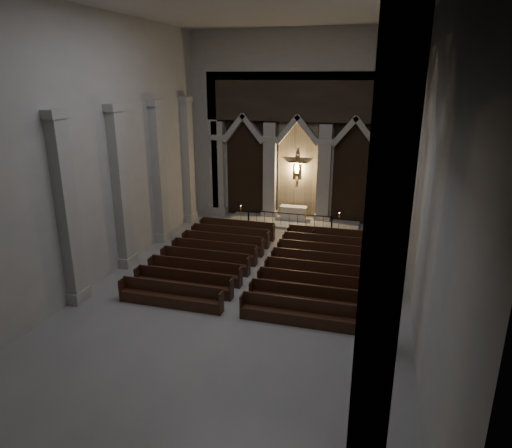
{
  "coord_description": "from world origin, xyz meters",
  "views": [
    {
      "loc": [
        5.4,
        -17.46,
        9.2
      ],
      "look_at": [
        -0.36,
        3.0,
        2.31
      ],
      "focal_mm": 32.0,
      "sensor_mm": 36.0,
      "label": 1
    }
  ],
  "objects_px": {
    "altar": "(293,213)",
    "altar_rail": "(289,218)",
    "candle_stand_right": "(339,229)",
    "candle_stand_left": "(241,220)",
    "worshipper": "(313,239)",
    "pews": "(261,265)"
  },
  "relations": [
    {
      "from": "altar",
      "to": "worshipper",
      "type": "bearing_deg",
      "value": -66.02
    },
    {
      "from": "candle_stand_right",
      "to": "pews",
      "type": "relative_size",
      "value": 0.14
    },
    {
      "from": "altar",
      "to": "candle_stand_right",
      "type": "relative_size",
      "value": 1.23
    },
    {
      "from": "altar",
      "to": "altar_rail",
      "type": "xyz_separation_m",
      "value": [
        0.06,
        -1.64,
        0.11
      ]
    },
    {
      "from": "candle_stand_left",
      "to": "candle_stand_right",
      "type": "relative_size",
      "value": 0.94
    },
    {
      "from": "altar_rail",
      "to": "worshipper",
      "type": "distance_m",
      "value": 3.54
    },
    {
      "from": "pews",
      "to": "candle_stand_right",
      "type": "bearing_deg",
      "value": 64.27
    },
    {
      "from": "altar",
      "to": "altar_rail",
      "type": "relative_size",
      "value": 0.32
    },
    {
      "from": "candle_stand_left",
      "to": "pews",
      "type": "distance_m",
      "value": 7.38
    },
    {
      "from": "altar_rail",
      "to": "candle_stand_right",
      "type": "bearing_deg",
      "value": -5.85
    },
    {
      "from": "altar",
      "to": "worshipper",
      "type": "distance_m",
      "value": 5.01
    },
    {
      "from": "altar",
      "to": "altar_rail",
      "type": "height_order",
      "value": "altar_rail"
    },
    {
      "from": "altar",
      "to": "pews",
      "type": "relative_size",
      "value": 0.18
    },
    {
      "from": "altar",
      "to": "pews",
      "type": "height_order",
      "value": "altar"
    },
    {
      "from": "altar_rail",
      "to": "worshipper",
      "type": "xyz_separation_m",
      "value": [
        1.98,
        -2.94,
        -0.17
      ]
    },
    {
      "from": "candle_stand_right",
      "to": "pews",
      "type": "bearing_deg",
      "value": -115.73
    },
    {
      "from": "worshipper",
      "to": "altar",
      "type": "bearing_deg",
      "value": 119.25
    },
    {
      "from": "candle_stand_left",
      "to": "worshipper",
      "type": "distance_m",
      "value": 5.84
    },
    {
      "from": "candle_stand_left",
      "to": "candle_stand_right",
      "type": "bearing_deg",
      "value": -1.64
    },
    {
      "from": "altar_rail",
      "to": "candle_stand_right",
      "type": "relative_size",
      "value": 3.8
    },
    {
      "from": "altar_rail",
      "to": "pews",
      "type": "height_order",
      "value": "altar_rail"
    },
    {
      "from": "altar",
      "to": "candle_stand_right",
      "type": "distance_m",
      "value": 3.75
    }
  ]
}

